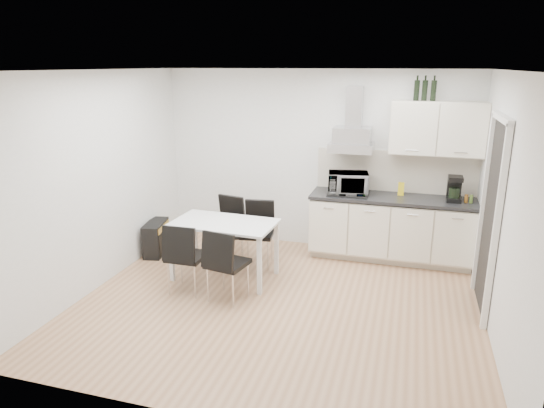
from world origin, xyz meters
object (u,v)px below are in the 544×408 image
Objects in this scene: floor_speaker at (237,230)px; dining_table at (224,229)px; chair_far_left at (225,229)px; chair_far_right at (257,235)px; chair_near_right at (228,264)px; kitchenette at (395,202)px; chair_near_left at (187,257)px; guitar_amp at (156,238)px.

dining_table is at bearing -97.89° from floor_speaker.
dining_table is 1.50× the size of chair_far_left.
chair_far_right is (0.28, 0.49, -0.22)m from dining_table.
chair_near_right is at bearing 125.16° from chair_far_left.
floor_speaker is (-2.39, 0.17, -0.70)m from kitchenette.
chair_far_right is 1.00× the size of chair_near_right.
chair_near_left is 0.55m from chair_near_right.
kitchenette is 4.16× the size of guitar_amp.
floor_speaker is at bearing 106.97° from dining_table.
chair_far_left is at bearing 86.66° from chair_near_left.
chair_far_right reaches higher than floor_speaker.
chair_far_left and chair_near_left have the same top height.
chair_far_right is at bearing 59.67° from chair_near_left.
kitchenette reaches higher than chair_near_left.
kitchenette reaches higher than floor_speaker.
dining_table is 4.91× the size of floor_speaker.
chair_near_left is 1.93m from floor_speaker.
dining_table is at bearing 123.49° from chair_far_left.
dining_table is at bearing 125.34° from chair_near_right.
chair_near_left is (-0.28, -0.50, -0.22)m from dining_table.
floor_speaker is at bearing 176.04° from kitchenette.
kitchenette is 1.94m from chair_far_right.
chair_near_left reaches higher than guitar_amp.
guitar_amp reaches higher than floor_speaker.
kitchenette reaches higher than dining_table.
dining_table is 1.50× the size of chair_far_right.
chair_near_right reaches higher than floor_speaker.
kitchenette reaches higher than guitar_amp.
chair_far_right is at bearing 63.02° from dining_table.
kitchenette is 2.39m from dining_table.
kitchenette is 2.86× the size of chair_far_right.
chair_far_left and chair_far_right have the same top height.
chair_far_left and chair_near_right have the same top height.
chair_far_left is 1.08m from chair_near_left.
guitar_amp is (-3.30, -0.75, -0.59)m from kitchenette.
kitchenette is at bearing 1.04° from guitar_amp.
floor_speaker is at bearing 91.58° from chair_near_left.
chair_near_right is (0.26, -0.56, -0.22)m from dining_table.
chair_far_left is at bearing -17.80° from chair_far_right.
chair_near_left is at bearing -143.19° from kitchenette.
floor_speaker is (-0.12, 0.82, -0.31)m from chair_far_left.
chair_near_right is at bearing -134.50° from kitchenette.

